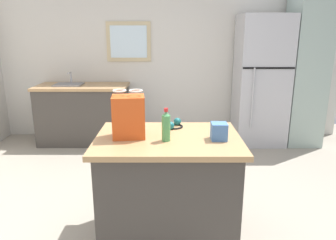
% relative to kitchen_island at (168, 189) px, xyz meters
% --- Properties ---
extents(ground, '(6.50, 6.50, 0.00)m').
position_rel_kitchen_island_xyz_m(ground, '(0.04, 0.12, -0.44)').
color(ground, '#9E9384').
extents(back_wall, '(5.42, 0.13, 2.65)m').
position_rel_kitchen_island_xyz_m(back_wall, '(0.03, 2.81, 0.88)').
color(back_wall, silver).
rests_on(back_wall, ground).
extents(kitchen_island, '(1.11, 0.81, 0.88)m').
position_rel_kitchen_island_xyz_m(kitchen_island, '(0.00, 0.00, 0.00)').
color(kitchen_island, '#423D38').
rests_on(kitchen_island, ground).
extents(refrigerator, '(0.73, 0.68, 1.89)m').
position_rel_kitchen_island_xyz_m(refrigerator, '(1.38, 2.40, 0.50)').
color(refrigerator, '#B7B7BC').
rests_on(refrigerator, ground).
extents(tall_cabinet, '(0.50, 0.61, 2.25)m').
position_rel_kitchen_island_xyz_m(tall_cabinet, '(2.01, 2.40, 0.68)').
color(tall_cabinet, '#9EB2A8').
rests_on(tall_cabinet, ground).
extents(sink_counter, '(1.35, 0.66, 1.07)m').
position_rel_kitchen_island_xyz_m(sink_counter, '(-1.29, 2.42, 0.01)').
color(sink_counter, '#423D38').
rests_on(sink_counter, ground).
extents(shopping_bag, '(0.26, 0.21, 0.36)m').
position_rel_kitchen_island_xyz_m(shopping_bag, '(-0.30, -0.00, 0.60)').
color(shopping_bag, '#DB511E').
rests_on(shopping_bag, kitchen_island).
extents(small_box, '(0.12, 0.12, 0.13)m').
position_rel_kitchen_island_xyz_m(small_box, '(0.38, -0.06, 0.50)').
color(small_box, '#4775B7').
rests_on(small_box, kitchen_island).
extents(bottle, '(0.06, 0.06, 0.25)m').
position_rel_kitchen_island_xyz_m(bottle, '(-0.02, -0.09, 0.55)').
color(bottle, '#4C9956').
rests_on(bottle, kitchen_island).
extents(ear_defenders, '(0.20, 0.20, 0.06)m').
position_rel_kitchen_island_xyz_m(ear_defenders, '(0.05, 0.26, 0.46)').
color(ear_defenders, black).
rests_on(ear_defenders, kitchen_island).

